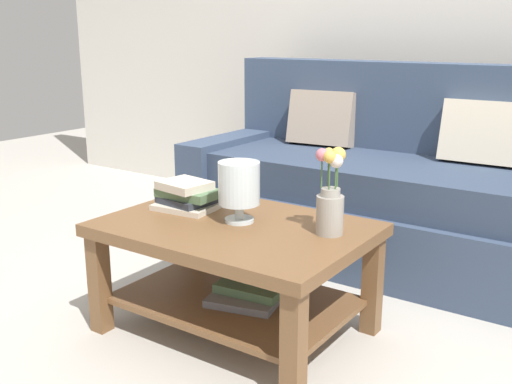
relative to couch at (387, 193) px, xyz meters
name	(u,v)px	position (x,y,z in m)	size (l,w,h in m)	color
ground_plane	(284,309)	(-0.10, -0.92, -0.36)	(10.00, 10.00, 0.00)	#B7B2A8
back_wall	(428,11)	(-0.10, 0.73, 0.99)	(6.40, 0.12, 2.70)	beige
couch	(387,193)	(0.00, 0.00, 0.00)	(2.20, 0.90, 1.06)	#384760
coffee_table	(236,256)	(-0.15, -1.20, -0.03)	(1.05, 0.74, 0.47)	brown
book_stack_main	(187,196)	(-0.46, -1.15, 0.17)	(0.27, 0.23, 0.13)	beige
glass_hurricane_vase	(239,185)	(-0.16, -1.17, 0.26)	(0.17, 0.17, 0.25)	silver
flower_pitcher	(330,199)	(0.21, -1.10, 0.25)	(0.11, 0.12, 0.33)	#9E998E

